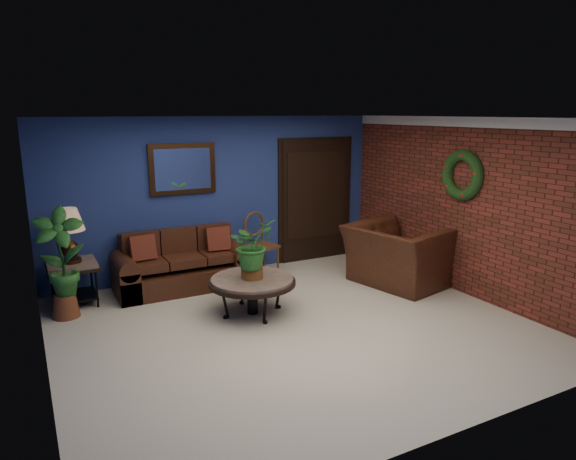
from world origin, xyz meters
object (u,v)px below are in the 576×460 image
side_chair (259,239)px  armchair (398,255)px  coffee_table (252,282)px  end_table (73,272)px  sofa (181,268)px  table_lamp (68,229)px

side_chair → armchair: bearing=-55.1°
coffee_table → armchair: size_ratio=0.81×
coffee_table → side_chair: side_chair is taller
end_table → side_chair: side_chair is taller
sofa → armchair: 3.27m
table_lamp → side_chair: 2.84m
sofa → end_table: sofa is taller
end_table → armchair: (4.45, -1.37, -0.00)m
coffee_table → side_chair: 1.70m
sofa → table_lamp: table_lamp is taller
end_table → side_chair: 2.80m
coffee_table → end_table: size_ratio=1.72×
end_table → armchair: size_ratio=0.47×
table_lamp → end_table: bearing=180.0°
side_chair → armchair: side_chair is taller
sofa → coffee_table: 1.55m
side_chair → sofa: bearing=168.2°
sofa → end_table: (-1.50, -0.02, 0.17)m
coffee_table → sofa: bearing=109.6°
end_table → table_lamp: bearing=0.0°
coffee_table → side_chair: bearing=62.5°
end_table → table_lamp: (0.00, 0.00, 0.60)m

